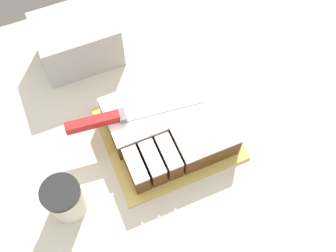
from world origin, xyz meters
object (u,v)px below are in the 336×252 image
at_px(cake_board, 168,133).
at_px(cake, 169,124).
at_px(coffee_cup, 65,199).
at_px(storage_box, 78,40).
at_px(knife, 110,118).

bearing_deg(cake_board, cake, 41.51).
relative_size(coffee_cup, storage_box, 0.50).
xyz_separation_m(cake_board, storage_box, (-0.12, 0.31, 0.06)).
bearing_deg(knife, storage_box, 96.44).
height_order(cake, coffee_cup, coffee_cup).
height_order(knife, storage_box, storage_box).
relative_size(cake, knife, 0.82).
distance_m(knife, coffee_cup, 0.20).
height_order(cake_board, storage_box, storage_box).
bearing_deg(coffee_cup, storage_box, 68.96).
distance_m(cake, coffee_cup, 0.29).
bearing_deg(storage_box, cake, -68.47).
bearing_deg(coffee_cup, cake_board, 16.48).
distance_m(cake_board, coffee_cup, 0.29).
relative_size(cake, coffee_cup, 2.62).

